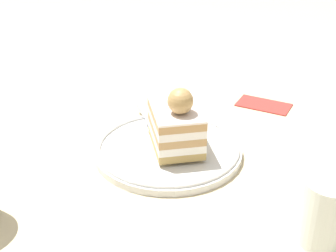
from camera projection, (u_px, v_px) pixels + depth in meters
ground_plane at (186, 156)px, 0.69m from camera, size 2.40×2.40×0.00m
dessert_plate at (168, 149)px, 0.69m from camera, size 0.21×0.21×0.02m
cake_slice at (176, 124)px, 0.67m from camera, size 0.11×0.12×0.09m
fork at (146, 118)px, 0.76m from camera, size 0.07×0.10×0.00m
drink_glass_far at (326, 214)px, 0.52m from camera, size 0.06×0.06×0.08m
folded_napkin at (266, 105)px, 0.83m from camera, size 0.07×0.10×0.00m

